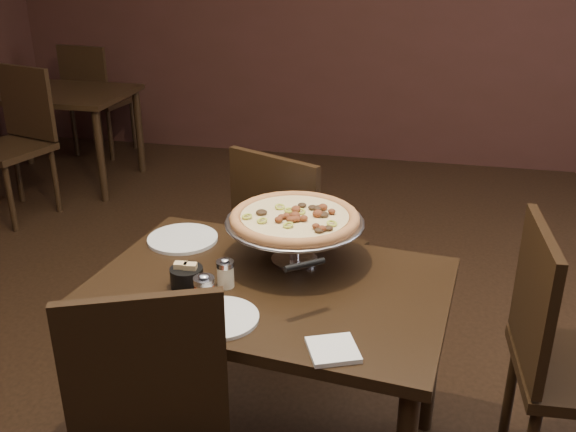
# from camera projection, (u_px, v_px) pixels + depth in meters

# --- Properties ---
(room) EXTENTS (6.04, 7.04, 2.84)m
(room) POSITION_uv_depth(u_px,v_px,m) (280.00, 57.00, 1.70)
(room) COLOR black
(room) RESTS_ON ground
(dining_table) EXTENTS (1.18, 0.86, 0.69)m
(dining_table) POSITION_uv_depth(u_px,v_px,m) (269.00, 308.00, 2.06)
(dining_table) COLOR black
(dining_table) RESTS_ON ground
(background_table) EXTENTS (1.10, 0.73, 0.69)m
(background_table) POSITION_uv_depth(u_px,v_px,m) (54.00, 103.00, 4.65)
(background_table) COLOR black
(background_table) RESTS_ON ground
(pizza_stand) EXTENTS (0.46, 0.46, 0.19)m
(pizza_stand) POSITION_uv_depth(u_px,v_px,m) (295.00, 218.00, 2.10)
(pizza_stand) COLOR #B4B4BB
(pizza_stand) RESTS_ON dining_table
(parmesan_shaker) EXTENTS (0.06, 0.06, 0.10)m
(parmesan_shaker) POSITION_uv_depth(u_px,v_px,m) (225.00, 273.00, 1.98)
(parmesan_shaker) COLOR #F5EBBE
(parmesan_shaker) RESTS_ON dining_table
(pepper_flake_shaker) EXTENTS (0.06, 0.06, 0.11)m
(pepper_flake_shaker) POSITION_uv_depth(u_px,v_px,m) (205.00, 291.00, 1.87)
(pepper_flake_shaker) COLOR maroon
(pepper_flake_shaker) RESTS_ON dining_table
(packet_caddy) EXTENTS (0.10, 0.10, 0.08)m
(packet_caddy) POSITION_uv_depth(u_px,v_px,m) (187.00, 276.00, 1.99)
(packet_caddy) COLOR black
(packet_caddy) RESTS_ON dining_table
(napkin_stack) EXTENTS (0.17, 0.17, 0.01)m
(napkin_stack) POSITION_uv_depth(u_px,v_px,m) (333.00, 350.00, 1.68)
(napkin_stack) COLOR white
(napkin_stack) RESTS_ON dining_table
(plate_left) EXTENTS (0.25, 0.25, 0.01)m
(plate_left) POSITION_uv_depth(u_px,v_px,m) (183.00, 239.00, 2.31)
(plate_left) COLOR silver
(plate_left) RESTS_ON dining_table
(plate_near) EXTENTS (0.23, 0.23, 0.01)m
(plate_near) POSITION_uv_depth(u_px,v_px,m) (220.00, 318.00, 1.83)
(plate_near) COLOR silver
(plate_near) RESTS_ON dining_table
(serving_spatula) EXTENTS (0.16, 0.16, 0.02)m
(serving_spatula) POSITION_uv_depth(u_px,v_px,m) (305.00, 266.00, 1.81)
(serving_spatula) COLOR #B4B4BB
(serving_spatula) RESTS_ON pizza_stand
(chair_far) EXTENTS (0.57, 0.57, 0.92)m
(chair_far) POSITION_uv_depth(u_px,v_px,m) (291.00, 242.00, 2.73)
(chair_far) COLOR black
(chair_far) RESTS_ON ground
(chair_side) EXTENTS (0.45, 0.45, 0.91)m
(chair_side) POSITION_uv_depth(u_px,v_px,m) (565.00, 353.00, 2.01)
(chair_side) COLOR black
(chair_side) RESTS_ON ground
(bg_chair_far) EXTENTS (0.48, 0.48, 0.92)m
(bg_chair_far) POSITION_uv_depth(u_px,v_px,m) (95.00, 96.00, 5.28)
(bg_chair_far) COLOR black
(bg_chair_far) RESTS_ON ground
(bg_chair_near) EXTENTS (0.55, 0.55, 0.95)m
(bg_chair_near) POSITION_uv_depth(u_px,v_px,m) (16.00, 137.00, 4.12)
(bg_chair_near) COLOR black
(bg_chair_near) RESTS_ON ground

